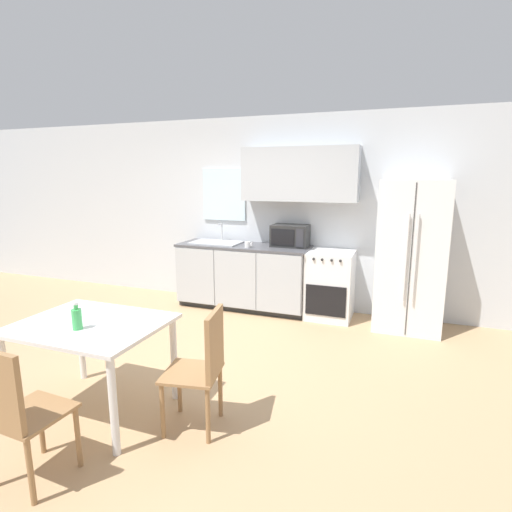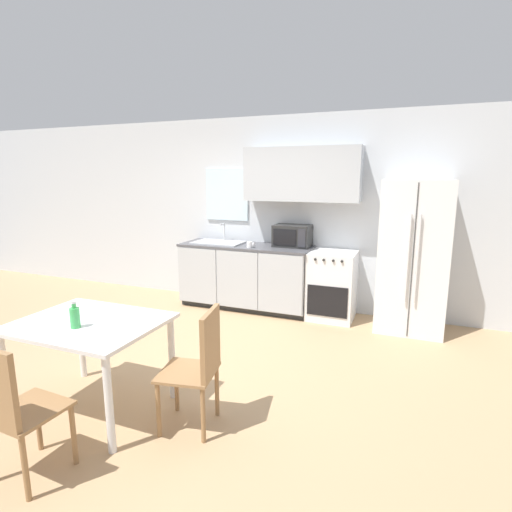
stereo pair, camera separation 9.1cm
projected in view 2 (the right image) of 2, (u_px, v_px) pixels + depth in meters
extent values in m
plane|color=tan|center=(197.00, 363.00, 4.07)|extent=(12.00, 12.00, 0.00)
cube|color=silver|center=(270.00, 213.00, 5.79)|extent=(12.00, 0.06, 2.70)
cube|color=silver|center=(227.00, 195.00, 5.94)|extent=(0.68, 0.04, 0.75)
cube|color=#B2B7BC|center=(302.00, 174.00, 5.32)|extent=(1.57, 0.32, 0.72)
cube|color=#333333|center=(247.00, 304.00, 5.85)|extent=(1.86, 0.56, 0.08)
cube|color=#B2B7BC|center=(246.00, 275.00, 5.73)|extent=(1.86, 0.62, 0.81)
cube|color=#B2B7BC|center=(197.00, 276.00, 5.67)|extent=(0.60, 0.01, 0.79)
cube|color=#B2B7BC|center=(237.00, 280.00, 5.45)|extent=(0.60, 0.01, 0.79)
cube|color=#B2B7BC|center=(280.00, 284.00, 5.22)|extent=(0.60, 0.01, 0.79)
cube|color=#4C4C51|center=(246.00, 246.00, 5.65)|extent=(1.89, 0.64, 0.03)
cube|color=white|center=(332.00, 285.00, 5.31)|extent=(0.59, 0.59, 0.90)
cube|color=black|center=(327.00, 301.00, 5.06)|extent=(0.51, 0.01, 0.40)
cylinder|color=#262626|center=(315.00, 259.00, 5.01)|extent=(0.03, 0.02, 0.03)
cylinder|color=#262626|center=(324.00, 260.00, 4.97)|extent=(0.03, 0.02, 0.03)
cylinder|color=#262626|center=(333.00, 261.00, 4.93)|extent=(0.03, 0.02, 0.03)
cylinder|color=#262626|center=(342.00, 261.00, 4.89)|extent=(0.03, 0.02, 0.03)
cube|color=white|center=(413.00, 257.00, 4.83)|extent=(0.79, 0.67, 1.84)
cube|color=#3F3F3F|center=(413.00, 262.00, 4.52)|extent=(0.01, 0.01, 1.78)
cylinder|color=silver|center=(408.00, 259.00, 4.50)|extent=(0.02, 0.02, 1.01)
cylinder|color=silver|center=(418.00, 260.00, 4.47)|extent=(0.02, 0.02, 1.01)
cube|color=#B7BABC|center=(219.00, 242.00, 5.80)|extent=(0.71, 0.46, 0.02)
cylinder|color=silver|center=(224.00, 231.00, 5.95)|extent=(0.02, 0.02, 0.25)
cylinder|color=silver|center=(222.00, 224.00, 5.86)|extent=(0.02, 0.14, 0.02)
cube|color=#282828|center=(292.00, 236.00, 5.49)|extent=(0.50, 0.33, 0.30)
cube|color=black|center=(285.00, 237.00, 5.35)|extent=(0.32, 0.01, 0.22)
cube|color=#2D2D33|center=(302.00, 238.00, 5.27)|extent=(0.10, 0.01, 0.24)
cylinder|color=white|center=(249.00, 245.00, 5.43)|extent=(0.08, 0.08, 0.08)
torus|color=white|center=(254.00, 245.00, 5.40)|extent=(0.02, 0.06, 0.06)
cube|color=white|center=(89.00, 323.00, 3.15)|extent=(1.12, 0.88, 0.03)
cylinder|color=white|center=(5.00, 377.00, 3.06)|extent=(0.06, 0.06, 0.72)
cylinder|color=white|center=(109.00, 404.00, 2.69)|extent=(0.06, 0.06, 0.72)
cylinder|color=white|center=(81.00, 340.00, 3.75)|extent=(0.06, 0.06, 0.72)
cylinder|color=white|center=(172.00, 358.00, 3.38)|extent=(0.06, 0.06, 0.72)
cube|color=#997047|center=(28.00, 411.00, 2.49)|extent=(0.42, 0.42, 0.02)
cylinder|color=#997047|center=(38.00, 421.00, 2.75)|extent=(0.03, 0.03, 0.43)
cylinder|color=#997047|center=(74.00, 434.00, 2.61)|extent=(0.03, 0.03, 0.43)
cylinder|color=#997047|center=(25.00, 468.00, 2.31)|extent=(0.03, 0.03, 0.43)
cube|color=#997047|center=(188.00, 372.00, 2.98)|extent=(0.47, 0.47, 0.02)
cube|color=#997047|center=(211.00, 343.00, 2.89)|extent=(0.10, 0.37, 0.48)
cylinder|color=#997047|center=(158.00, 410.00, 2.89)|extent=(0.03, 0.03, 0.43)
cylinder|color=#997047|center=(176.00, 386.00, 3.22)|extent=(0.03, 0.03, 0.43)
cylinder|color=#997047|center=(203.00, 415.00, 2.82)|extent=(0.03, 0.03, 0.43)
cylinder|color=#997047|center=(217.00, 390.00, 3.15)|extent=(0.03, 0.03, 0.43)
cylinder|color=#3FB259|center=(75.00, 318.00, 3.00)|extent=(0.07, 0.07, 0.15)
cylinder|color=#3FB259|center=(74.00, 306.00, 2.98)|extent=(0.03, 0.03, 0.04)
cylinder|color=white|center=(74.00, 302.00, 2.97)|extent=(0.04, 0.04, 0.02)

